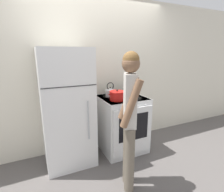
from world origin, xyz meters
TOP-DOWN VIEW (x-y plane):
  - ground_plane at (0.00, 0.00)m, footprint 14.00×14.00m
  - wall_back at (0.00, 0.03)m, footprint 10.00×0.06m
  - refrigerator at (-0.60, -0.32)m, footprint 0.70×0.68m
  - stove_range at (0.30, -0.37)m, footprint 0.72×0.73m
  - dutch_oven_pot at (0.14, -0.49)m, footprint 0.28×0.24m
  - tea_kettle at (0.15, -0.21)m, footprint 0.21×0.16m
  - utensil_jar at (0.48, -0.20)m, footprint 0.08×0.08m
  - person at (-0.05, -1.17)m, footprint 0.36×0.40m

SIDE VIEW (x-z plane):
  - ground_plane at x=0.00m, z-range 0.00..0.00m
  - stove_range at x=0.30m, z-range 0.01..0.94m
  - refrigerator at x=-0.60m, z-range 0.00..1.72m
  - person at x=-0.05m, z-range 0.12..1.78m
  - dutch_oven_pot at x=0.14m, z-range 0.92..1.09m
  - tea_kettle at x=0.15m, z-range 0.89..1.13m
  - utensil_jar at x=0.48m, z-range 0.87..1.16m
  - wall_back at x=0.00m, z-range 0.00..2.55m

